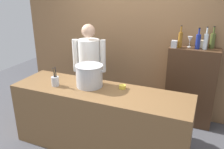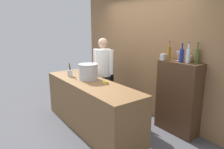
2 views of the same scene
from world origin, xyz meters
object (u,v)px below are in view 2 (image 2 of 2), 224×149
wine_bottle_cobalt (182,55)px  spice_tin_silver (163,57)px  wine_glass_short (178,54)px  wine_bottle_clear (188,55)px  stockpot_large (88,72)px  wine_bottle_olive (197,56)px  spice_tin_cream (188,59)px  butter_jar (105,82)px  chef (103,70)px  wine_bottle_amber (169,53)px  utensil_crock (70,73)px

wine_bottle_cobalt → spice_tin_silver: wine_bottle_cobalt is taller
wine_bottle_cobalt → wine_glass_short: (-0.12, 0.08, -0.00)m
wine_bottle_cobalt → wine_bottle_clear: size_ratio=0.95×
stockpot_large → wine_glass_short: (1.16, 1.16, 0.37)m
stockpot_large → spice_tin_silver: bearing=47.2°
wine_bottle_clear → wine_bottle_olive: bearing=49.7°
wine_bottle_cobalt → spice_tin_silver: (-0.34, -0.06, -0.06)m
stockpot_large → wine_bottle_cobalt: 1.72m
wine_bottle_cobalt → wine_bottle_olive: (0.20, 0.13, 0.00)m
spice_tin_cream → stockpot_large: bearing=-138.7°
stockpot_large → wine_bottle_clear: (1.39, 1.10, 0.38)m
wine_bottle_olive → butter_jar: bearing=-132.9°
chef → stockpot_large: bearing=99.8°
wine_bottle_cobalt → wine_bottle_amber: (-0.26, 0.00, 0.01)m
chef → spice_tin_cream: (1.64, 0.64, 0.40)m
wine_bottle_clear → spice_tin_silver: size_ratio=3.03×
utensil_crock → butter_jar: 0.93m
utensil_crock → wine_bottle_olive: size_ratio=0.83×
wine_glass_short → stockpot_large: bearing=-135.1°
stockpot_large → spice_tin_cream: 1.82m
wine_glass_short → spice_tin_cream: size_ratio=1.43×
utensil_crock → wine_bottle_amber: wine_bottle_amber is taller
wine_glass_short → wine_bottle_olive: bearing=9.0°
spice_tin_silver → wine_bottle_amber: bearing=37.9°
butter_jar → wine_bottle_olive: 1.60m
spice_tin_silver → wine_bottle_olive: bearing=19.1°
utensil_crock → butter_jar: size_ratio=3.02×
spice_tin_cream → wine_bottle_clear: bearing=-62.3°
butter_jar → wine_glass_short: size_ratio=0.55×
chef → butter_jar: chef is taller
wine_bottle_olive → wine_bottle_cobalt: bearing=-147.5°
chef → butter_jar: size_ratio=17.94×
wine_bottle_amber → chef: bearing=-157.9°
spice_tin_silver → wine_bottle_clear: bearing=9.7°
wine_bottle_cobalt → stockpot_large: bearing=-139.9°
utensil_crock → wine_glass_short: (1.60, 1.33, 0.45)m
utensil_crock → wine_bottle_amber: 1.98m
wine_bottle_clear → spice_tin_cream: 0.12m
stockpot_large → wine_bottle_cobalt: size_ratio=1.35×
stockpot_large → wine_bottle_olive: 1.95m
wine_bottle_clear → spice_tin_cream: (-0.05, 0.09, -0.07)m
utensil_crock → wine_bottle_amber: (1.46, 1.26, 0.46)m
wine_bottle_clear → butter_jar: bearing=-133.1°
utensil_crock → wine_bottle_cobalt: size_ratio=0.87×
stockpot_large → wine_bottle_cobalt: wine_bottle_cobalt is taller
butter_jar → spice_tin_cream: bearing=50.6°
wine_bottle_cobalt → wine_glass_short: bearing=148.3°
butter_jar → spice_tin_cream: spice_tin_cream is taller
stockpot_large → spice_tin_cream: size_ratio=3.68×
spice_tin_cream → wine_glass_short: bearing=-171.6°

